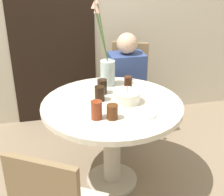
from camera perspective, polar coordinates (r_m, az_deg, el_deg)
name	(u,v)px	position (r m, az deg, el deg)	size (l,w,h in m)	color
ground_plane	(112,181)	(2.77, 0.00, -14.90)	(16.00, 16.00, 0.00)	#89755B
wall_back	(86,3)	(3.39, -4.85, 16.92)	(8.00, 0.05, 2.60)	beige
doorway_panel	(52,32)	(3.38, -10.90, 11.80)	(0.90, 0.01, 2.05)	black
dining_table	(112,120)	(2.43, 0.00, -4.13)	(1.07, 1.07, 0.75)	beige
chair_far_back	(128,82)	(3.28, 2.99, 2.88)	(0.53, 0.53, 0.94)	beige
birthday_cake	(127,97)	(2.35, 2.74, 0.20)	(0.20, 0.20, 0.13)	white
flower_vase	(107,67)	(2.62, -1.00, 5.75)	(0.20, 0.16, 0.72)	#B2C6C1
side_plate	(142,113)	(2.21, 5.59, -2.81)	(0.20, 0.20, 0.01)	white
drink_glass_0	(100,94)	(2.37, -2.28, 0.82)	(0.08, 0.08, 0.11)	black
drink_glass_1	(128,84)	(2.53, 2.96, 2.57)	(0.06, 0.06, 0.13)	#33190C
drink_glass_2	(97,110)	(2.11, -2.85, -2.21)	(0.08, 0.08, 0.13)	maroon
drink_glass_3	(112,112)	(2.11, 0.05, -2.55)	(0.08, 0.08, 0.10)	#51280F
drink_glass_4	(102,87)	(2.49, -1.82, 2.10)	(0.08, 0.08, 0.12)	black
person_guest	(126,90)	(3.15, 2.59, 1.45)	(0.34, 0.24, 1.10)	#383333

